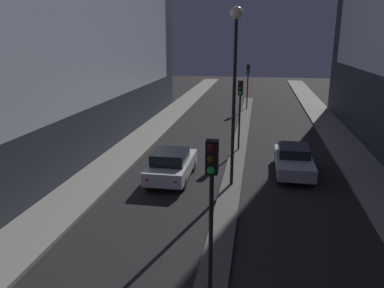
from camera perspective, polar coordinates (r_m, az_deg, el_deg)
median_strip at (r=26.30m, az=7.34°, el=0.41°), size 0.98×38.87×0.14m
traffic_light_near at (r=9.82m, az=2.99°, el=-6.02°), size 0.32×0.42×4.40m
traffic_light_mid at (r=23.40m, az=7.34°, el=6.77°), size 0.32×0.42×4.40m
traffic_light_far at (r=37.91m, az=8.52°, el=10.19°), size 0.32×0.42×4.40m
street_lamp at (r=17.21m, az=6.56°, el=11.79°), size 0.54×0.54×8.20m
car_left_lane at (r=19.17m, az=-3.16°, el=-3.14°), size 1.94×4.33×1.58m
car_right_lane at (r=20.74m, az=15.21°, el=-2.35°), size 1.86×4.52×1.44m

